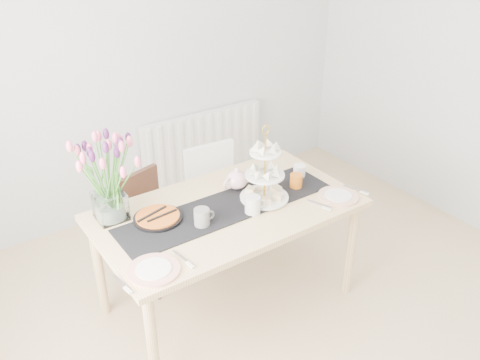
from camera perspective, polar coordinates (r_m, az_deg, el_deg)
room_shell at (r=2.45m, az=11.86°, el=1.65°), size 4.50×4.50×4.50m
radiator at (r=4.66m, az=-4.12°, el=4.03°), size 1.20×0.08×0.60m
dining_table at (r=3.15m, az=-1.38°, el=-4.29°), size 1.60×0.90×0.75m
chair_brown at (r=3.61m, az=-10.26°, el=-4.41°), size 0.48×0.48×0.78m
chair_white at (r=3.85m, az=-2.66°, el=-1.22°), size 0.43×0.43×0.81m
table_runner at (r=3.11m, az=-1.40°, el=-3.05°), size 1.40×0.35×0.01m
tulip_vase at (r=2.94m, az=-14.96°, el=1.41°), size 0.62×0.62×0.53m
cake_stand at (r=3.14m, az=2.78°, el=-0.13°), size 0.31×0.31×0.45m
teapot at (r=3.28m, az=-0.36°, el=0.04°), size 0.25×0.21×0.14m
cream_jug at (r=3.46m, az=6.68°, el=1.01°), size 0.11×0.11×0.08m
tart_tin at (r=3.02m, az=-9.21°, el=-4.24°), size 0.29×0.29×0.04m
mug_grey at (r=2.92m, az=-4.31°, el=-4.23°), size 0.10×0.10×0.11m
mug_white at (r=3.03m, az=1.42°, el=-2.84°), size 0.12×0.12×0.11m
mug_orange at (r=3.32m, az=6.32°, el=-0.13°), size 0.11×0.11×0.10m
plate_left at (r=2.64m, az=-9.67°, el=-9.93°), size 0.31×0.31×0.01m
plate_right at (r=3.27m, az=10.96°, el=-1.80°), size 0.33×0.33×0.01m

